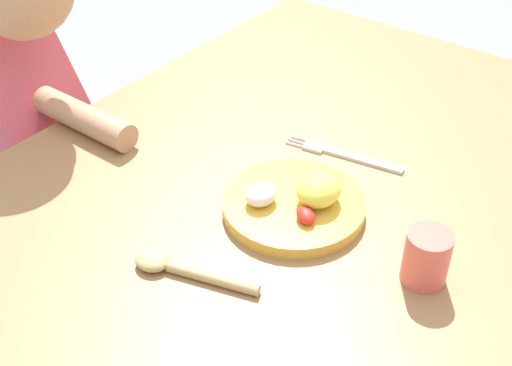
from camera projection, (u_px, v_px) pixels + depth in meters
dining_table at (284, 236)px, 1.09m from camera, size 1.33×0.91×0.69m
plate at (296, 203)px, 1.01m from camera, size 0.21×0.21×0.06m
fork at (344, 154)px, 1.13m from camera, size 0.05×0.21×0.01m
spoon at (179, 269)px, 0.91m from camera, size 0.08×0.18×0.02m
drinking_cup at (426, 258)px, 0.88m from camera, size 0.06×0.06×0.08m
person at (27, 143)px, 1.36m from camera, size 0.18×0.46×1.02m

